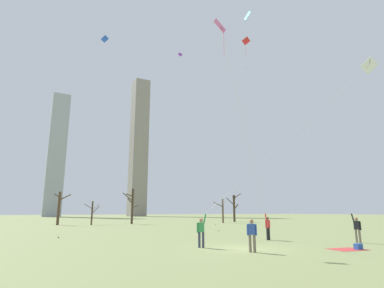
% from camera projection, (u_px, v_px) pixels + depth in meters
% --- Properties ---
extents(ground_plane, '(400.00, 400.00, 0.00)m').
position_uv_depth(ground_plane, '(243.00, 249.00, 17.21)').
color(ground_plane, '#848E56').
extents(kite_flyer_midfield_left_teal, '(2.93, 8.14, 20.78)m').
position_uv_depth(kite_flyer_midfield_left_teal, '(328.00, 172.00, 22.40)').
color(kite_flyer_midfield_left_teal, '#726656').
rests_on(kite_flyer_midfield_left_teal, ground).
extents(kite_flyer_midfield_right_white, '(14.36, 3.20, 13.74)m').
position_uv_depth(kite_flyer_midfield_right_white, '(247.00, 185.00, 19.29)').
color(kite_flyer_midfield_right_white, '#33384C').
rests_on(kite_flyer_midfield_right_white, ground).
extents(kite_flyer_foreground_right_pink, '(9.01, 7.21, 11.05)m').
position_uv_depth(kite_flyer_foreground_right_pink, '(264.00, 211.00, 21.73)').
color(kite_flyer_foreground_right_pink, black).
rests_on(kite_flyer_foreground_right_pink, ground).
extents(bystander_watching_nearby, '(0.39, 0.38, 1.62)m').
position_uv_depth(bystander_watching_nearby, '(252.00, 234.00, 15.91)').
color(bystander_watching_nearby, '#726656').
rests_on(bystander_watching_nearby, ground).
extents(distant_kite_drifting_left_blue, '(2.82, 0.70, 17.70)m').
position_uv_depth(distant_kite_drifting_left_blue, '(98.00, 67.00, 27.80)').
color(distant_kite_drifting_left_blue, blue).
rests_on(distant_kite_drifting_left_blue, ground).
extents(distant_kite_drifting_right_red, '(5.37, 0.51, 23.79)m').
position_uv_depth(distant_kite_drifting_right_red, '(244.00, 54.00, 39.31)').
color(distant_kite_drifting_right_red, red).
rests_on(distant_kite_drifting_right_red, ground).
extents(distant_kite_low_near_trees_purple, '(5.85, 1.90, 28.33)m').
position_uv_depth(distant_kite_low_near_trees_purple, '(185.00, 80.00, 52.13)').
color(distant_kite_low_near_trees_purple, purple).
rests_on(distant_kite_low_near_trees_purple, ground).
extents(picnic_spot, '(1.99, 1.66, 0.31)m').
position_uv_depth(picnic_spot, '(354.00, 248.00, 16.85)').
color(picnic_spot, '#CC3838').
rests_on(picnic_spot, ground).
extents(bare_tree_center, '(1.94, 2.90, 5.55)m').
position_uv_depth(bare_tree_center, '(234.00, 207.00, 62.36)').
color(bare_tree_center, '#423326').
rests_on(bare_tree_center, ground).
extents(bare_tree_leftmost, '(1.10, 2.60, 4.22)m').
position_uv_depth(bare_tree_leftmost, '(222.00, 210.00, 56.93)').
color(bare_tree_leftmost, brown).
rests_on(bare_tree_leftmost, ground).
extents(bare_tree_left_of_center, '(2.85, 1.42, 5.73)m').
position_uv_depth(bare_tree_left_of_center, '(132.00, 205.00, 51.93)').
color(bare_tree_left_of_center, '#423326').
rests_on(bare_tree_left_of_center, ground).
extents(bare_tree_rightmost, '(2.37, 1.76, 4.99)m').
position_uv_depth(bare_tree_rightmost, '(59.00, 207.00, 48.02)').
color(bare_tree_rightmost, '#4C3828').
rests_on(bare_tree_rightmost, ground).
extents(bare_tree_far_right_edge, '(2.37, 2.70, 3.54)m').
position_uv_depth(bare_tree_far_right_edge, '(92.00, 212.00, 47.97)').
color(bare_tree_far_right_edge, '#4C3828').
rests_on(bare_tree_far_right_edge, ground).
extents(skyline_short_annex, '(6.74, 5.90, 49.51)m').
position_uv_depth(skyline_short_annex, '(57.00, 154.00, 126.35)').
color(skyline_short_annex, '#9EA3AD').
rests_on(skyline_short_annex, ground).
extents(skyline_mid_tower_left, '(6.78, 6.89, 61.51)m').
position_uv_depth(skyline_mid_tower_left, '(139.00, 146.00, 140.61)').
color(skyline_mid_tower_left, gray).
rests_on(skyline_mid_tower_left, ground).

